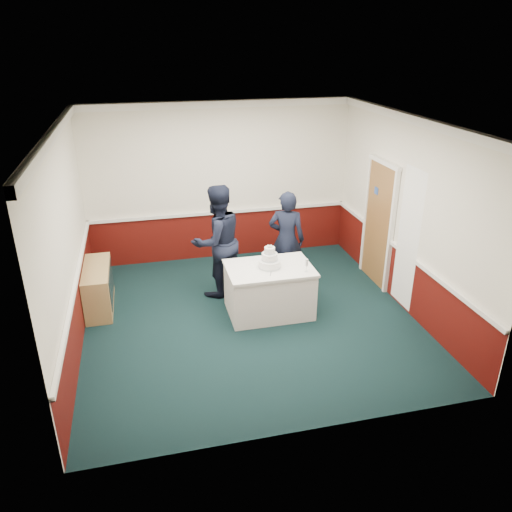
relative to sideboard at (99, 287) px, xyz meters
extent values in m
plane|color=black|center=(2.28, -0.92, -0.35)|extent=(5.00, 5.00, 0.00)
cube|color=silver|center=(2.28, 1.56, 1.15)|extent=(5.00, 0.05, 3.00)
cube|color=silver|center=(-0.20, -0.92, 1.15)|extent=(0.05, 5.00, 3.00)
cube|color=silver|center=(4.75, -0.92, 1.15)|extent=(0.05, 5.00, 3.00)
cube|color=white|center=(2.28, -0.92, 2.62)|extent=(5.00, 5.00, 0.05)
cube|color=#4D0E0A|center=(2.28, 1.56, 0.10)|extent=(5.00, 0.02, 0.90)
cube|color=white|center=(2.28, 1.55, 0.57)|extent=(4.98, 0.05, 0.06)
cube|color=white|center=(2.28, 1.54, 2.58)|extent=(5.00, 0.08, 0.12)
cube|color=brown|center=(4.74, -0.12, 0.70)|extent=(0.05, 0.90, 2.10)
cube|color=#234799|center=(4.71, 0.03, 1.27)|extent=(0.01, 0.12, 0.12)
cube|color=white|center=(4.70, -1.17, 0.85)|extent=(0.02, 0.60, 2.20)
cube|color=tan|center=(0.00, 0.00, 0.00)|extent=(0.40, 1.20, 0.70)
cube|color=black|center=(0.20, 0.00, 0.05)|extent=(0.01, 1.00, 0.50)
cube|color=white|center=(2.61, -0.80, 0.03)|extent=(1.28, 0.88, 0.76)
cube|color=white|center=(2.61, -0.80, 0.42)|extent=(1.32, 0.92, 0.04)
cylinder|color=white|center=(2.61, -0.80, 0.50)|extent=(0.34, 0.34, 0.12)
cylinder|color=silver|center=(2.61, -0.80, 0.45)|extent=(0.35, 0.35, 0.03)
cylinder|color=white|center=(2.61, -0.80, 0.61)|extent=(0.24, 0.24, 0.11)
cylinder|color=silver|center=(2.61, -0.80, 0.57)|extent=(0.25, 0.25, 0.02)
cylinder|color=white|center=(2.61, -0.80, 0.72)|extent=(0.16, 0.16, 0.10)
cylinder|color=silver|center=(2.61, -0.80, 0.68)|extent=(0.17, 0.17, 0.02)
sphere|color=#EDE5C9|center=(2.61, -0.80, 0.79)|extent=(0.03, 0.03, 0.03)
sphere|color=#EDE5C9|center=(2.64, -0.78, 0.79)|extent=(0.03, 0.03, 0.03)
sphere|color=#EDE5C9|center=(2.59, -0.77, 0.79)|extent=(0.03, 0.03, 0.03)
sphere|color=#EDE5C9|center=(2.63, -0.82, 0.79)|extent=(0.03, 0.03, 0.03)
sphere|color=#EDE5C9|center=(2.59, -0.81, 0.79)|extent=(0.03, 0.03, 0.03)
cube|color=silver|center=(2.58, -1.00, 0.44)|extent=(0.09, 0.21, 0.00)
cylinder|color=silver|center=(3.11, -1.08, 0.44)|extent=(0.05, 0.05, 0.01)
cylinder|color=silver|center=(3.11, -1.08, 0.49)|extent=(0.01, 0.01, 0.09)
cylinder|color=silver|center=(3.11, -1.08, 0.59)|extent=(0.04, 0.04, 0.11)
imported|color=black|center=(1.95, 0.03, 0.60)|extent=(1.13, 1.02, 1.90)
imported|color=black|center=(3.15, 0.08, 0.50)|extent=(0.73, 0.62, 1.71)
camera|label=1|loc=(0.80, -7.48, 3.70)|focal=35.00mm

